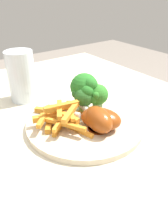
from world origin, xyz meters
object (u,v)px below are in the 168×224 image
object	(u,v)px
broccoli_floret_back	(97,96)
dinner_plate	(84,122)
carrot_fries_pile	(60,116)
broccoli_floret_middle	(85,88)
broccoli_floret_front	(84,98)
chicken_drumstick_far	(99,119)
chicken_drumstick_near	(97,118)
dining_table	(64,176)
water_glass	(22,76)

from	to	relation	value
broccoli_floret_back	dinner_plate	bearing A→B (deg)	105.26
dinner_plate	carrot_fries_pile	distance (m)	0.05
broccoli_floret_middle	broccoli_floret_front	bearing A→B (deg)	136.45
broccoli_floret_front	chicken_drumstick_far	bearing A→B (deg)	171.41
dinner_plate	broccoli_floret_front	size ratio (longest dim) A/B	3.98
carrot_fries_pile	chicken_drumstick_far	distance (m)	0.08
broccoli_floret_back	carrot_fries_pile	bearing A→B (deg)	83.72
dinner_plate	chicken_drumstick_near	distance (m)	0.05
broccoli_floret_middle	chicken_drumstick_near	size ratio (longest dim) A/B	0.64
dining_table	broccoli_floret_back	xyz separation A→B (m)	(0.02, -0.10, 0.17)
broccoli_floret_front	broccoli_floret_back	xyz separation A→B (m)	(-0.01, -0.03, 0.00)
broccoli_floret_front	water_glass	size ratio (longest dim) A/B	0.49
dining_table	chicken_drumstick_far	xyz separation A→B (m)	(-0.04, -0.07, 0.15)
dining_table	broccoli_floret_middle	xyz separation A→B (m)	(0.04, -0.09, 0.18)
dining_table	broccoli_floret_middle	distance (m)	0.20
dinner_plate	water_glass	world-z (taller)	water_glass
broccoli_floret_middle	dinner_plate	bearing A→B (deg)	140.81
broccoli_floret_front	broccoli_floret_back	bearing A→B (deg)	-113.80
dinner_plate	broccoli_floret_front	bearing A→B (deg)	-36.12
dining_table	water_glass	world-z (taller)	water_glass
broccoli_floret_front	chicken_drumstick_near	world-z (taller)	broccoli_floret_front
dining_table	dinner_plate	world-z (taller)	dinner_plate
broccoli_floret_front	chicken_drumstick_near	distance (m)	0.07
carrot_fries_pile	water_glass	distance (m)	0.17
chicken_drumstick_near	water_glass	xyz separation A→B (m)	(0.23, 0.05, 0.03)
dining_table	broccoli_floret_middle	world-z (taller)	broccoli_floret_middle
dinner_plate	chicken_drumstick_far	size ratio (longest dim) A/B	2.01
dinner_plate	chicken_drumstick_near	bearing A→B (deg)	-175.58
chicken_drumstick_near	dinner_plate	bearing A→B (deg)	4.42
dining_table	broccoli_floret_front	distance (m)	0.18
dinner_plate	broccoli_floret_front	world-z (taller)	broccoli_floret_front
broccoli_floret_middle	broccoli_floret_back	distance (m)	0.03
chicken_drumstick_near	water_glass	distance (m)	0.24
chicken_drumstick_near	dining_table	bearing A→B (deg)	59.64
carrot_fries_pile	broccoli_floret_front	bearing A→B (deg)	-87.97
dining_table	broccoli_floret_front	xyz separation A→B (m)	(0.03, -0.08, 0.16)
broccoli_floret_front	dinner_plate	bearing A→B (deg)	143.88
chicken_drumstick_near	broccoli_floret_back	bearing A→B (deg)	-39.72
chicken_drumstick_near	water_glass	size ratio (longest dim) A/B	1.04
broccoli_floret_back	water_glass	world-z (taller)	water_glass
broccoli_floret_back	chicken_drumstick_near	distance (m)	0.07
chicken_drumstick_far	broccoli_floret_middle	bearing A→B (deg)	-17.24
broccoli_floret_front	carrot_fries_pile	world-z (taller)	broccoli_floret_front
broccoli_floret_middle	water_glass	size ratio (longest dim) A/B	0.66
dinner_plate	broccoli_floret_back	xyz separation A→B (m)	(0.01, -0.05, 0.05)
broccoli_floret_back	dining_table	bearing A→B (deg)	98.33
broccoli_floret_back	chicken_drumstick_far	bearing A→B (deg)	143.68
chicken_drumstick_far	carrot_fries_pile	bearing A→B (deg)	41.47
water_glass	dining_table	bearing A→B (deg)	178.05
broccoli_floret_middle	chicken_drumstick_near	xyz separation A→B (m)	(-0.08, 0.03, -0.03)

